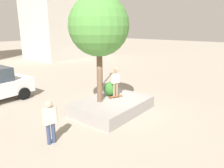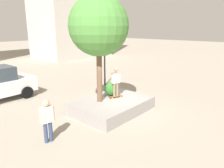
# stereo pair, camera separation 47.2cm
# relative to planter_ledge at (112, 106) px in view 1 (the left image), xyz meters

# --- Properties ---
(ground_plane) EXTENTS (120.00, 120.00, 0.00)m
(ground_plane) POSITION_rel_planter_ledge_xyz_m (0.50, -0.12, -0.32)
(ground_plane) COLOR #9E9384
(planter_ledge) EXTENTS (4.07, 2.93, 0.63)m
(planter_ledge) POSITION_rel_planter_ledge_xyz_m (0.00, 0.00, 0.00)
(planter_ledge) COLOR gray
(planter_ledge) RESTS_ON ground
(plaza_tree) EXTENTS (2.96, 2.96, 5.35)m
(plaza_tree) POSITION_rel_planter_ledge_xyz_m (-0.54, 0.39, 4.16)
(plaza_tree) COLOR brown
(plaza_tree) RESTS_ON planter_ledge
(boxwood_shrub) EXTENTS (0.80, 0.80, 0.80)m
(boxwood_shrub) POSITION_rel_planter_ledge_xyz_m (0.55, 0.54, 0.71)
(boxwood_shrub) COLOR #2D6628
(boxwood_shrub) RESTS_ON planter_ledge
(skateboard) EXTENTS (0.82, 0.51, 0.07)m
(skateboard) POSITION_rel_planter_ledge_xyz_m (0.48, 0.14, 0.37)
(skateboard) COLOR brown
(skateboard) RESTS_ON planter_ledge
(skateboarder) EXTENTS (0.53, 0.31, 1.62)m
(skateboarder) POSITION_rel_planter_ledge_xyz_m (0.48, 0.14, 1.32)
(skateboarder) COLOR #847056
(skateboarder) RESTS_ON skateboard
(traffic_light_corner) EXTENTS (0.30, 0.35, 5.00)m
(traffic_light_corner) POSITION_rel_planter_ledge_xyz_m (3.62, 3.90, 3.06)
(traffic_light_corner) COLOR black
(traffic_light_corner) RESTS_ON ground
(pedestrian_crossing) EXTENTS (0.59, 0.29, 1.78)m
(pedestrian_crossing) POSITION_rel_planter_ledge_xyz_m (-4.06, -0.19, 0.71)
(pedestrian_crossing) COLOR navy
(pedestrian_crossing) RESTS_ON ground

